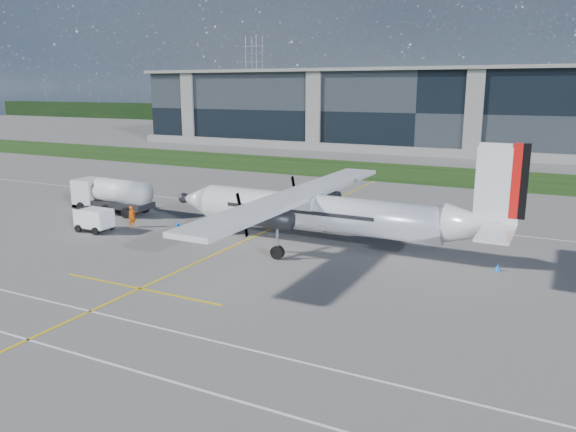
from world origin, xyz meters
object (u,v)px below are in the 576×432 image
Objects in this scene: turboprop_aircraft at (329,193)px; safety_cone_nose_stbd at (196,221)px; pylon_west at (254,79)px; safety_cone_fwd at (178,223)px; safety_cone_stbdwing at (364,206)px; safety_cone_tail at (498,267)px; baggage_tug at (94,220)px; ground_crew_person at (132,215)px; safety_cone_nose_port at (175,229)px; fuel_tanker_truck at (108,195)px.

turboprop_aircraft is 14.19m from safety_cone_nose_stbd.
safety_cone_fwd is at bearing -62.15° from pylon_west.
safety_cone_stbdwing is (87.38, -127.74, -14.75)m from pylon_west.
safety_cone_tail is (102.06, -142.45, -14.75)m from pylon_west.
baggage_tug is (-19.71, -4.47, -3.31)m from turboprop_aircraft.
pylon_west is at bearing 122.20° from turboprop_aircraft.
baggage_tug is 1.52× the size of ground_crew_person.
ground_crew_person is 30.32m from safety_cone_tail.
safety_cone_nose_stbd is at bearing 93.46° from safety_cone_nose_port.
pylon_west reaches higher than safety_cone_tail.
fuel_tanker_truck is 17.86× the size of safety_cone_stbdwing.
fuel_tanker_truck is 36.70m from safety_cone_tail.
pylon_west is at bearing 45.89° from ground_crew_person.
safety_cone_tail is at bearing -3.58° from safety_cone_nose_stbd.
ground_crew_person reaches higher than safety_cone_stbdwing.
baggage_tug is 6.52× the size of safety_cone_stbdwing.
safety_cone_stbdwing is at bearing 98.90° from turboprop_aircraft.
pylon_west is at bearing 114.96° from fuel_tanker_truck.
safety_cone_stbdwing is 1.00× the size of safety_cone_fwd.
fuel_tanker_truck is 10.82m from safety_cone_nose_stbd.
pylon_west is at bearing 125.62° from safety_cone_tail.
turboprop_aircraft is at bearing -0.77° from safety_cone_fwd.
turboprop_aircraft is 57.17× the size of safety_cone_stbdwing.
turboprop_aircraft is at bearing -6.66° from safety_cone_nose_stbd.
fuel_tanker_truck is at bearing 177.12° from safety_cone_tail.
safety_cone_nose_port is at bearing -67.99° from ground_crew_person.
turboprop_aircraft is 57.17× the size of safety_cone_nose_port.
safety_cone_nose_port is at bearing -17.52° from fuel_tanker_truck.
turboprop_aircraft reaches higher than baggage_tug.
fuel_tanker_truck is 25.47m from safety_cone_stbdwing.
pylon_west is 161.52m from safety_cone_fwd.
safety_cone_tail is 1.00× the size of safety_cone_nose_port.
safety_cone_fwd is at bearing -39.08° from ground_crew_person.
safety_cone_nose_stbd is at bearing -61.59° from pylon_west.
safety_cone_tail is at bearing -67.15° from ground_crew_person.
turboprop_aircraft is 20.48m from baggage_tug.
safety_cone_tail and safety_cone_fwd have the same top height.
safety_cone_tail and safety_cone_stbdwing have the same top height.
fuel_tanker_truck is at bearing 79.58° from ground_crew_person.
turboprop_aircraft is 8.77× the size of baggage_tug.
safety_cone_fwd is at bearing -9.40° from fuel_tanker_truck.
pylon_west is at bearing 115.47° from baggage_tug.
ground_crew_person is at bearing -141.83° from safety_cone_nose_stbd.
fuel_tanker_truck is at bearing -149.61° from safety_cone_stbdwing.
safety_cone_nose_port is 19.68m from safety_cone_stbdwing.
safety_cone_tail and safety_cone_nose_port have the same top height.
fuel_tanker_truck is 7.77m from baggage_tug.
pylon_west reaches higher than baggage_tug.
safety_cone_fwd is (-26.92, 0.24, 0.00)m from safety_cone_tail.
turboprop_aircraft is 3.20× the size of fuel_tanker_truck.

